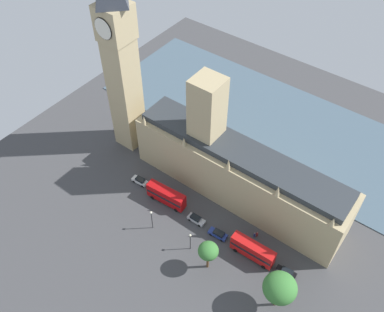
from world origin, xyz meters
name	(u,v)px	position (x,y,z in m)	size (l,w,h in m)	color
ground_plane	(232,197)	(0.00, 0.00, 0.00)	(131.21, 131.21, 0.00)	#424244
river_thames	(290,130)	(-31.42, 0.00, 0.12)	(38.37, 118.09, 0.25)	#475B6B
parliament_building	(235,168)	(-1.99, -1.26, 8.82)	(12.32, 56.30, 31.67)	tan
clock_tower	(120,55)	(-0.10, -35.04, 28.93)	(7.52, 7.52, 55.91)	tan
car_white_trailing	(140,181)	(10.57, -22.29, 0.89)	(2.13, 4.55, 1.74)	silver
double_decker_bus_opposite_hall	(166,196)	(11.25, -12.63, 2.63)	(3.29, 10.65, 4.75)	#B20C0F
car_silver_by_river_gate	(196,219)	(11.49, -3.11, 0.89)	(1.95, 4.56, 1.74)	#B7B7BC
car_blue_midblock	(218,234)	(11.74, 3.60, 0.89)	(2.18, 4.77, 1.74)	navy
double_decker_bus_near_tower	(253,250)	(11.53, 12.86, 2.63)	(2.91, 10.57, 4.75)	red
car_black_leading	(286,272)	(10.92, 21.35, 0.89)	(2.26, 4.76, 1.74)	black
pedestrian_kerbside	(257,234)	(6.16, 11.03, 0.73)	(0.65, 0.68, 1.63)	maroon
pedestrian_far_end	(254,235)	(6.68, 10.63, 0.69)	(0.54, 0.62, 1.54)	navy
plane_tree_under_trees	(280,288)	(18.47, 22.78, 7.59)	(7.00, 7.00, 10.59)	brown
plane_tree_corner	(208,251)	(19.81, 6.26, 6.69)	(4.53, 4.53, 8.70)	brown
street_lamp_slot_10	(190,239)	(18.48, 0.37, 4.18)	(0.56, 0.56, 5.93)	black
street_lamp_slot_11	(152,217)	(19.34, -10.40, 4.54)	(0.56, 0.56, 6.53)	black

